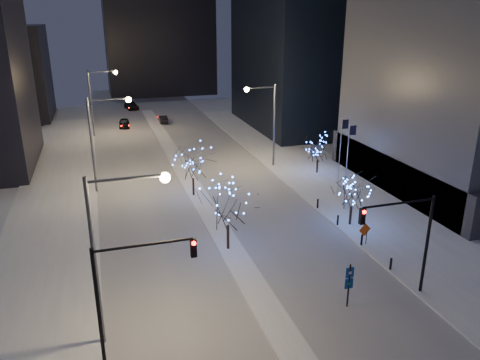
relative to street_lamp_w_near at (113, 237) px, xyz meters
name	(u,v)px	position (x,y,z in m)	size (l,w,h in m)	color
ground	(280,331)	(8.94, -2.00, -6.50)	(160.00, 160.00, 0.00)	silver
road	(178,162)	(8.94, 33.00, -6.49)	(20.00, 130.00, 0.02)	#A9AEB8
median	(185,174)	(8.94, 28.00, -6.42)	(2.00, 80.00, 0.15)	white
east_sidewalk	(342,189)	(23.94, 18.00, -6.42)	(10.00, 90.00, 0.15)	white
west_sidewalk	(52,223)	(-5.06, 18.00, -6.42)	(8.00, 90.00, 0.15)	white
street_lamp_w_near	(113,237)	(0.00, 0.00, 0.00)	(4.40, 0.56, 10.00)	#595E66
street_lamp_w_mid	(101,131)	(0.00, 25.00, 0.00)	(4.40, 0.56, 10.00)	#595E66
street_lamp_w_far	(97,94)	(0.00, 50.00, 0.00)	(4.40, 0.56, 10.00)	#595E66
street_lamp_east	(267,115)	(19.02, 28.00, -0.05)	(3.90, 0.56, 10.00)	#595E66
traffic_signal_west	(128,283)	(0.50, -2.00, -1.74)	(5.26, 0.43, 7.00)	black
traffic_signal_east	(408,231)	(17.88, -1.00, -1.74)	(5.26, 0.43, 7.00)	black
flagpoles	(344,155)	(22.30, 15.25, -1.70)	(1.35, 2.60, 8.00)	silver
bollards	(349,230)	(19.14, 8.00, -5.90)	(0.16, 12.16, 0.90)	black
car_near	(124,123)	(3.82, 55.03, -5.78)	(1.70, 4.21, 1.44)	black
car_mid	(163,119)	(10.44, 56.54, -5.85)	(1.37, 3.91, 1.29)	black
car_far	(131,105)	(6.24, 70.76, -5.76)	(2.07, 5.09, 1.48)	black
holiday_tree_median_near	(228,206)	(8.71, 8.58, -2.68)	(5.88, 5.88, 5.66)	black
holiday_tree_median_far	(193,164)	(8.46, 20.84, -3.02)	(5.30, 5.30, 5.16)	black
holiday_tree_plaza_near	(352,193)	(20.26, 9.83, -3.36)	(4.34, 4.34, 4.58)	black
holiday_tree_plaza_far	(318,149)	(23.80, 23.78, -3.47)	(4.43, 4.43, 4.50)	black
wayfinding_sign	(349,281)	(13.94, -1.00, -4.62)	(0.54, 0.10, 3.06)	black
construction_sign	(365,232)	(19.37, 6.05, -5.22)	(1.13, 0.16, 1.87)	black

